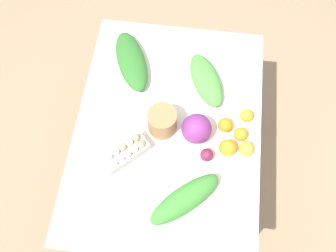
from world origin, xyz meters
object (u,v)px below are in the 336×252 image
greens_bunch_scallion (131,61)px  orange_4 (228,148)px  greens_bunch_dandelion (206,80)px  greens_bunch_chard (185,199)px  orange_1 (241,134)px  orange_0 (246,149)px  orange_3 (247,115)px  beet_root (207,155)px  orange_2 (225,125)px  paper_bag (162,121)px  egg_carton (125,152)px  cabbage_purple (197,129)px

greens_bunch_scallion → orange_4: (-0.43, -0.54, 0.00)m
greens_bunch_dandelion → greens_bunch_scallion: (0.07, 0.40, 0.00)m
greens_bunch_chard → orange_1: (0.35, -0.23, -0.01)m
orange_0 → orange_3: 0.18m
greens_bunch_scallion → beet_root: greens_bunch_scallion is taller
greens_bunch_dandelion → orange_0: (-0.36, -0.22, -0.00)m
orange_2 → orange_3: bearing=-56.1°
paper_bag → orange_3: paper_bag is taller
egg_carton → paper_bag: 0.23m
egg_carton → beet_root: size_ratio=3.59×
orange_0 → greens_bunch_dandelion: bearing=31.8°
egg_carton → orange_2: bearing=159.5°
cabbage_purple → orange_2: size_ratio=2.00×
greens_bunch_dandelion → greens_bunch_scallion: size_ratio=0.85×
greens_bunch_scallion → egg_carton: bearing=-173.5°
paper_bag → orange_0: paper_bag is taller
orange_1 → orange_0: bearing=-158.5°
orange_4 → orange_1: bearing=-35.9°
greens_bunch_chard → beet_root: 0.24m
egg_carton → greens_bunch_dandelion: bearing=-172.0°
egg_carton → beet_root: egg_carton is taller
cabbage_purple → egg_carton: size_ratio=0.65×
orange_0 → orange_2: same height
greens_bunch_dandelion → beet_root: (-0.41, -0.04, -0.01)m
greens_bunch_dandelion → greens_bunch_chard: size_ratio=0.91×
egg_carton → greens_bunch_chard: (-0.19, -0.30, 0.01)m
greens_bunch_chard → orange_0: (0.28, -0.26, -0.01)m
egg_carton → greens_bunch_scallion: egg_carton is taller
cabbage_purple → orange_2: 0.15m
orange_0 → greens_bunch_chard: bearing=136.8°
cabbage_purple → orange_1: (0.02, -0.22, -0.04)m
egg_carton → orange_3: size_ratio=3.34×
paper_bag → orange_1: size_ratio=2.08×
paper_bag → greens_bunch_dandelion: paper_bag is taller
greens_bunch_scallion → orange_2: (-0.31, -0.52, -0.00)m
beet_root → orange_0: (0.05, -0.18, 0.01)m
cabbage_purple → orange_0: size_ratio=1.98×
orange_2 → orange_3: orange_2 is taller
orange_3 → greens_bunch_chard: bearing=150.7°
greens_bunch_dandelion → egg_carton: bearing=142.5°
greens_bunch_chard → beet_root: bearing=-19.2°
greens_bunch_chard → orange_1: bearing=-33.4°
orange_4 → egg_carton: bearing=100.0°
orange_2 → greens_bunch_scallion: bearing=58.9°
paper_bag → beet_root: bearing=-120.2°
egg_carton → greens_bunch_scallion: bearing=-127.9°
orange_1 → orange_4: orange_4 is taller
cabbage_purple → orange_4: cabbage_purple is taller
beet_root → orange_3: size_ratio=0.93×
beet_root → orange_2: bearing=-25.2°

